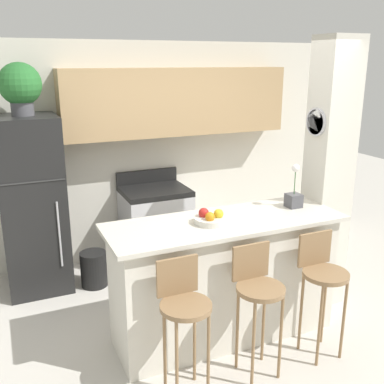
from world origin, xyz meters
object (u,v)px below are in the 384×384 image
stove_range (156,225)px  trash_bin (94,269)px  refrigerator (33,205)px  fruit_bowl (211,218)px  orchid_vase (294,195)px  bar_stool_mid (258,291)px  bar_stool_left (184,308)px  potted_plant_on_fridge (20,86)px  bar_stool_right (322,276)px

stove_range → trash_bin: (-0.81, -0.31, -0.27)m
refrigerator → fruit_bowl: (1.24, -1.62, 0.20)m
orchid_vase → fruit_bowl: (-0.86, -0.08, -0.07)m
refrigerator → bar_stool_mid: 2.55m
orchid_vase → trash_bin: bearing=140.6°
bar_stool_left → orchid_vase: bearing=24.2°
bar_stool_left → potted_plant_on_fridge: potted_plant_on_fridge is taller
refrigerator → stove_range: size_ratio=1.70×
stove_range → trash_bin: bearing=-159.3°
bar_stool_mid → trash_bin: bar_stool_mid is taller
bar_stool_mid → bar_stool_left: bearing=180.0°
refrigerator → trash_bin: bearing=-25.3°
refrigerator → trash_bin: 0.93m
stove_range → fruit_bowl: bearing=-93.5°
bar_stool_left → potted_plant_on_fridge: (-0.79, 2.13, 1.41)m
bar_stool_right → trash_bin: (-1.46, 1.88, -0.50)m
bar_stool_right → orchid_vase: size_ratio=2.60×
stove_range → bar_stool_right: size_ratio=1.05×
stove_range → bar_stool_mid: bearing=-88.8°
refrigerator → bar_stool_left: size_ratio=1.79×
refrigerator → fruit_bowl: size_ratio=6.62×
bar_stool_right → potted_plant_on_fridge: bearing=133.0°
orchid_vase → fruit_bowl: orchid_vase is taller
bar_stool_mid → potted_plant_on_fridge: size_ratio=2.02×
orchid_vase → fruit_bowl: 0.87m
fruit_bowl → trash_bin: bearing=117.4°
bar_stool_left → orchid_vase: 1.52m
orchid_vase → bar_stool_right: bearing=-101.3°
refrigerator → stove_range: refrigerator is taller
refrigerator → bar_stool_mid: refrigerator is taller
bar_stool_right → potted_plant_on_fridge: (-1.99, 2.13, 1.41)m
bar_stool_left → trash_bin: bar_stool_left is taller
bar_stool_right → orchid_vase: 0.78m
stove_range → orchid_vase: 1.91m
bar_stool_right → orchid_vase: bearing=78.7°
bar_stool_left → bar_stool_right: size_ratio=1.00×
bar_stool_mid → bar_stool_right: size_ratio=1.00×
refrigerator → potted_plant_on_fridge: (-0.00, 0.00, 1.19)m
stove_range → trash_bin: 0.91m
fruit_bowl → bar_stool_left: bearing=-131.5°
refrigerator → potted_plant_on_fridge: 1.19m
refrigerator → bar_stool_right: bearing=-47.0°
bar_stool_mid → fruit_bowl: size_ratio=3.71×
refrigerator → trash_bin: size_ratio=4.78×
fruit_bowl → trash_bin: (-0.71, 1.37, -0.92)m
refrigerator → bar_stool_left: (0.79, -2.13, -0.22)m
potted_plant_on_fridge → trash_bin: 2.00m
refrigerator → bar_stool_right: size_ratio=1.79×
stove_range → orchid_vase: (0.76, -1.60, 0.72)m
bar_stool_right → trash_bin: bearing=127.8°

